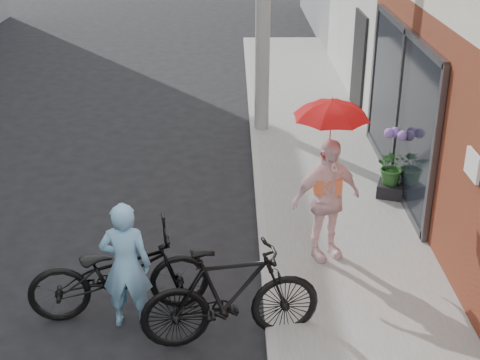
{
  "coord_description": "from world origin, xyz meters",
  "views": [
    {
      "loc": [
        0.52,
        -6.48,
        4.74
      ],
      "look_at": [
        0.62,
        1.4,
        1.1
      ],
      "focal_mm": 50.0,
      "sensor_mm": 36.0,
      "label": 1
    }
  ],
  "objects_px": {
    "officer": "(126,266)",
    "planter": "(391,189)",
    "bike_left": "(119,273)",
    "bike_right": "(231,295)",
    "kimono_woman": "(326,200)"
  },
  "relations": [
    {
      "from": "officer",
      "to": "bike_left",
      "type": "xyz_separation_m",
      "value": [
        -0.13,
        0.22,
        -0.23
      ]
    },
    {
      "from": "officer",
      "to": "planter",
      "type": "height_order",
      "value": "officer"
    },
    {
      "from": "kimono_woman",
      "to": "planter",
      "type": "xyz_separation_m",
      "value": [
        1.28,
        1.79,
        -0.72
      ]
    },
    {
      "from": "bike_left",
      "to": "bike_right",
      "type": "bearing_deg",
      "value": -123.56
    },
    {
      "from": "bike_left",
      "to": "bike_right",
      "type": "relative_size",
      "value": 1.05
    },
    {
      "from": "bike_left",
      "to": "planter",
      "type": "bearing_deg",
      "value": -64.01
    },
    {
      "from": "kimono_woman",
      "to": "bike_right",
      "type": "bearing_deg",
      "value": -150.41
    },
    {
      "from": "bike_left",
      "to": "planter",
      "type": "height_order",
      "value": "bike_left"
    },
    {
      "from": "officer",
      "to": "kimono_woman",
      "type": "relative_size",
      "value": 0.94
    },
    {
      "from": "officer",
      "to": "planter",
      "type": "relative_size",
      "value": 3.91
    },
    {
      "from": "bike_left",
      "to": "bike_right",
      "type": "xyz_separation_m",
      "value": [
        1.29,
        -0.54,
        0.05
      ]
    },
    {
      "from": "officer",
      "to": "bike_left",
      "type": "distance_m",
      "value": 0.34
    },
    {
      "from": "bike_right",
      "to": "planter",
      "type": "xyz_separation_m",
      "value": [
        2.5,
        3.39,
        -0.37
      ]
    },
    {
      "from": "bike_right",
      "to": "kimono_woman",
      "type": "relative_size",
      "value": 1.2
    },
    {
      "from": "planter",
      "to": "bike_left",
      "type": "bearing_deg",
      "value": -143.04
    }
  ]
}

